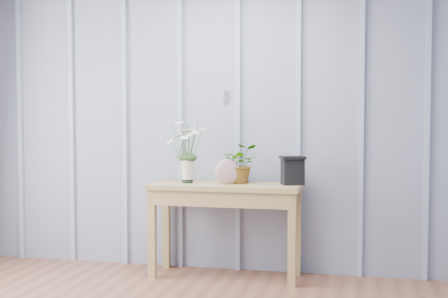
% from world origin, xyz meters
% --- Properties ---
extents(room_shell, '(4.00, 4.50, 2.50)m').
position_xyz_m(room_shell, '(0.00, 0.92, 1.99)').
color(room_shell, gray).
rests_on(room_shell, ground).
extents(sideboard, '(1.20, 0.45, 0.75)m').
position_xyz_m(sideboard, '(0.20, 1.99, 0.64)').
color(sideboard, '#967E49').
rests_on(sideboard, ground).
extents(daisy_vase, '(0.37, 0.28, 0.53)m').
position_xyz_m(daisy_vase, '(-0.11, 1.98, 1.08)').
color(daisy_vase, black).
rests_on(daisy_vase, sideboard).
extents(spider_plant, '(0.33, 0.30, 0.32)m').
position_xyz_m(spider_plant, '(0.31, 2.06, 0.91)').
color(spider_plant, '#1C3A15').
rests_on(spider_plant, sideboard).
extents(felt_disc_vessel, '(0.21, 0.15, 0.20)m').
position_xyz_m(felt_disc_vessel, '(0.22, 1.96, 0.85)').
color(felt_disc_vessel, '#874862').
rests_on(felt_disc_vessel, sideboard).
extents(carved_box, '(0.22, 0.20, 0.22)m').
position_xyz_m(carved_box, '(0.73, 2.04, 0.87)').
color(carved_box, black).
rests_on(carved_box, sideboard).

